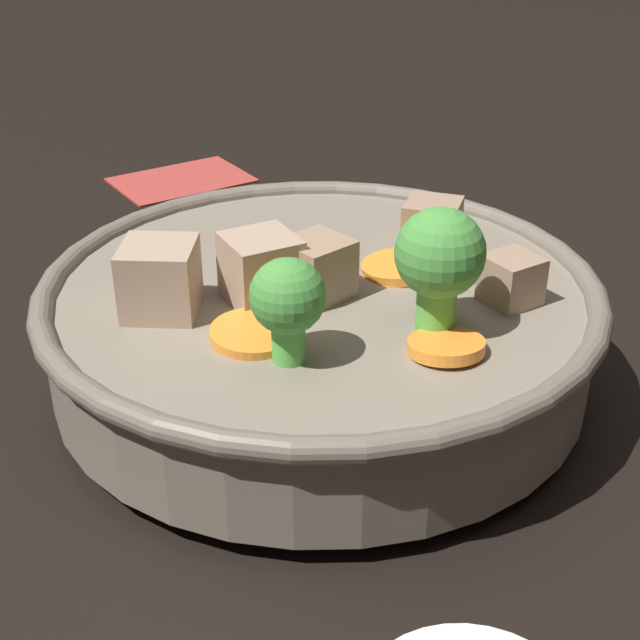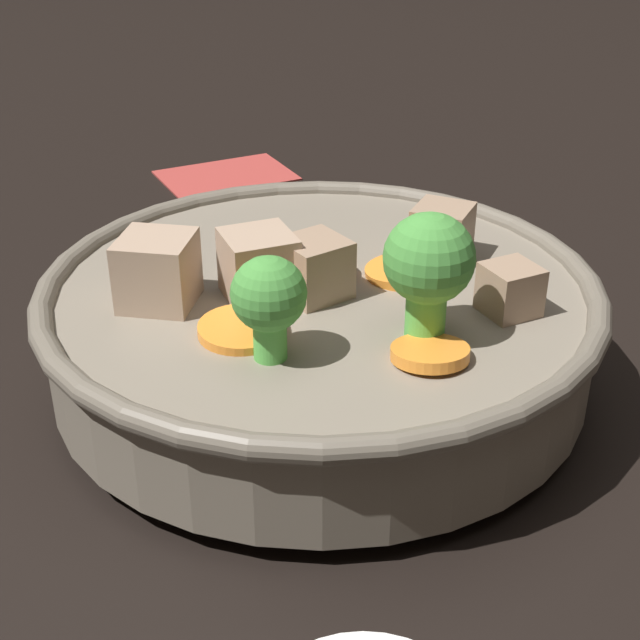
{
  "view_description": "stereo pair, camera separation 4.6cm",
  "coord_description": "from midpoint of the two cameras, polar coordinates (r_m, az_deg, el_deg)",
  "views": [
    {
      "loc": [
        0.26,
        0.31,
        0.26
      ],
      "look_at": [
        0.0,
        0.0,
        0.04
      ],
      "focal_mm": 50.0,
      "sensor_mm": 36.0,
      "label": 1
    },
    {
      "loc": [
        0.23,
        0.34,
        0.26
      ],
      "look_at": [
        0.0,
        0.0,
        0.04
      ],
      "focal_mm": 50.0,
      "sensor_mm": 36.0,
      "label": 2
    }
  ],
  "objects": [
    {
      "name": "napkin",
      "position": [
        0.78,
        -10.56,
        8.82
      ],
      "size": [
        0.12,
        0.09,
        0.0
      ],
      "color": "#A33833",
      "rests_on": "ground_plane"
    },
    {
      "name": "ground_plane",
      "position": [
        0.48,
        -2.75,
        -4.21
      ],
      "size": [
        3.0,
        3.0,
        0.0
      ],
      "primitive_type": "plane",
      "color": "black"
    },
    {
      "name": "stirfry_bowl",
      "position": [
        0.46,
        -2.83,
        0.11
      ],
      "size": [
        0.29,
        0.29,
        0.12
      ],
      "color": "slate",
      "rests_on": "ground_plane"
    }
  ]
}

